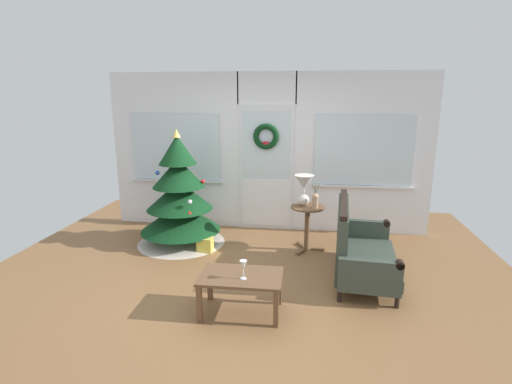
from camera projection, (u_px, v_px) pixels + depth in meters
name	position (u px, v px, depth m)	size (l,w,h in m)	color
ground_plane	(245.00, 284.00, 4.70)	(6.76, 6.76, 0.00)	brown
back_wall_with_door	(267.00, 152.00, 6.39)	(5.20, 0.19, 2.55)	white
christmas_tree	(180.00, 201.00, 5.86)	(1.31, 1.31, 1.72)	#4C331E
settee_sofa	(357.00, 248.00, 4.81)	(0.81, 1.50, 0.96)	black
side_table	(307.00, 219.00, 5.60)	(0.50, 0.48, 0.66)	brown
table_lamp	(304.00, 186.00, 5.54)	(0.28, 0.28, 0.44)	silver
flower_vase	(315.00, 200.00, 5.46)	(0.11, 0.10, 0.35)	tan
coffee_table	(241.00, 281.00, 4.01)	(0.85, 0.53, 0.42)	brown
wine_glass	(243.00, 266.00, 3.88)	(0.08, 0.08, 0.20)	silver
gift_box	(205.00, 244.00, 5.65)	(0.21, 0.19, 0.21)	#D8C64C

